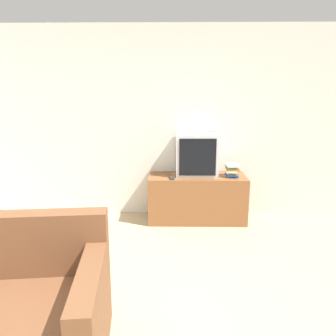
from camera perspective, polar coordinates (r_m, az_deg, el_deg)
The scene contains 5 objects.
wall_back at distance 4.60m, azimuth -5.30°, elevation 7.78°, with size 9.00×0.06×2.60m.
tv_stand at distance 4.48m, azimuth 5.05°, elevation -5.25°, with size 1.30×0.51×0.62m.
television at distance 4.39m, azimuth 5.01°, elevation 2.34°, with size 0.55×0.39×0.56m.
book_stack at distance 4.41m, azimuth 11.04°, elevation -0.33°, with size 0.17×0.25×0.17m.
remote_on_stand at distance 4.24m, azimuth 0.62°, elevation -1.68°, with size 0.07×0.17×0.02m.
Camera 1 is at (0.50, -1.53, 1.69)m, focal length 35.00 mm.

